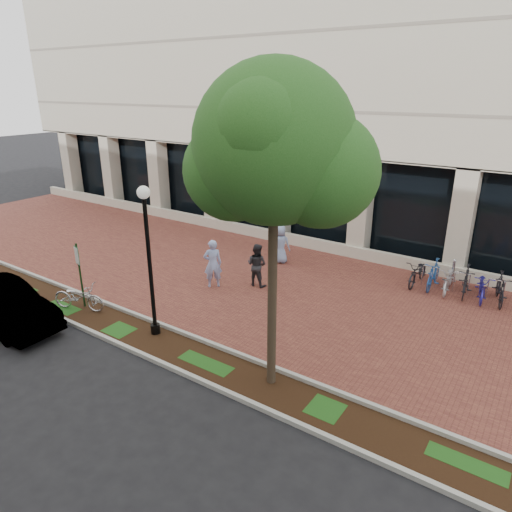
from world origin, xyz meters
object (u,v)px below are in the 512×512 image
Objects in this scene: parking_sign at (79,267)px; pedestrian_right at (281,244)px; street_tree at (277,155)px; lamppost at (149,254)px; sedan_near_curb at (3,305)px; pedestrian_mid at (257,265)px; bike_rack_cluster at (457,280)px; locked_bicycle at (79,297)px; pedestrian_left at (213,264)px; bollard at (453,271)px.

pedestrian_right is at bearing 80.66° from parking_sign.
street_tree is at bearing 15.93° from parking_sign.
pedestrian_right is (0.07, 7.11, -1.73)m from lamppost.
lamppost reaches higher than sedan_near_curb.
pedestrian_mid is 7.16m from bike_rack_cluster.
pedestrian_right is (3.25, 7.43, 0.33)m from locked_bicycle.
locked_bicycle is 8.12m from pedestrian_right.
pedestrian_right is (-4.14, 7.15, -4.84)m from street_tree.
locked_bicycle is 4.67m from pedestrian_left.
bike_rack_cluster is at bearing 171.99° from pedestrian_right.
locked_bicycle is 13.05m from bike_rack_cluster.
sedan_near_curb is (-10.99, -10.31, 0.18)m from bike_rack_cluster.
locked_bicycle is at bearing 50.30° from pedestrian_mid.
pedestrian_left is at bearing 143.32° from street_tree.
bike_rack_cluster is (10.09, 8.16, -0.94)m from parking_sign.
lamppost is 4.03m from pedestrian_left.
bike_rack_cluster is 0.85× the size of sedan_near_curb.
locked_bicycle is at bearing -54.17° from parking_sign.
street_tree is 4.66× the size of pedestrian_mid.
pedestrian_left is 6.82m from sedan_near_curb.
street_tree is 9.02m from locked_bicycle.
pedestrian_mid reaches higher than bollard.
sedan_near_curb is at bearing -165.19° from street_tree.
locked_bicycle is at bearing -143.63° from bike_rack_cluster.
street_tree is 4.17× the size of pedestrian_left.
street_tree is 4.17× the size of locked_bicycle.
parking_sign is 3.44m from lamppost.
sedan_near_curb is (-3.46, -5.88, -0.22)m from pedestrian_left.
lamppost is 2.47× the size of locked_bicycle.
pedestrian_right reaches higher than sedan_near_curb.
street_tree reaches higher than pedestrian_left.
bike_rack_cluster is (6.27, 3.43, -0.31)m from pedestrian_mid.
bike_rack_cluster is at bearing -70.17° from bollard.
bollard is (9.70, 9.21, 0.02)m from locked_bicycle.
lamppost is 5.09m from sedan_near_curb.
bollard is (9.78, 9.00, -0.95)m from parking_sign.
pedestrian_left is at bearing -51.82° from locked_bicycle.
pedestrian_mid reaches higher than bike_rack_cluster.
bollard is 0.23× the size of sedan_near_curb.
street_tree is at bearing 125.48° from pedestrian_mid.
pedestrian_mid is 0.46× the size of bike_rack_cluster.
parking_sign is at bearing 11.18° from pedestrian_left.
parking_sign is 8.57m from street_tree.
lamppost is 5.23m from street_tree.
lamppost reaches higher than bollard.
lamppost reaches higher than pedestrian_right.
pedestrian_mid reaches higher than sedan_near_curb.
bike_rack_cluster is (10.01, 8.38, 0.03)m from locked_bicycle.
sedan_near_curb is at bearing 133.37° from locked_bicycle.
pedestrian_right is 6.83m from bike_rack_cluster.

